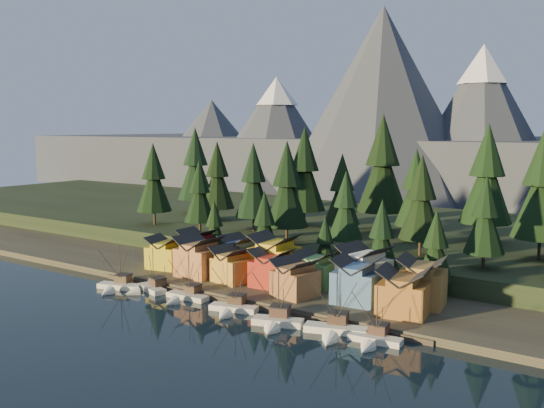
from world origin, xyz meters
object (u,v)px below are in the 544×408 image
Objects in this scene: boat_0 at (116,281)px; boat_2 at (184,291)px; boat_5 at (334,323)px; house_back_1 at (240,253)px; boat_3 at (231,303)px; boat_4 at (276,314)px; house_front_1 at (199,255)px; boat_1 at (147,283)px; house_front_0 at (166,251)px; house_back_0 at (197,246)px; boat_6 at (373,333)px.

boat_0 reaches higher than boat_2.
house_back_1 is (-37.46, 22.03, 4.04)m from boat_5.
boat_5 is at bearing -15.05° from boat_3.
boat_3 is 0.89× the size of boat_4.
house_front_1 is at bearing 38.64° from boat_0.
boat_5 reaches higher than boat_1.
boat_0 is at bearing -122.69° from house_front_1.
house_front_0 is at bearing 141.12° from boat_4.
boat_4 reaches higher than house_back_0.
boat_3 reaches higher than house_front_0.
boat_4 reaches higher than boat_0.
boat_3 is (13.43, -1.01, 0.11)m from boat_2.
house_front_1 reaches higher than boat_3.
boat_6 is at bearing -3.38° from boat_2.
boat_3 is (24.41, -1.15, -0.10)m from boat_1.
boat_1 is 47.23m from boat_5.
boat_2 is 21.46m from house_back_1.
boat_3 is at bearing -36.29° from house_front_0.
boat_6 is (54.76, -1.42, -0.07)m from boat_1.
boat_3 is at bearing 152.54° from boat_4.
house_back_0 reaches higher than boat_6.
boat_6 is 50.38m from house_back_1.
house_back_0 reaches higher than boat_2.
boat_5 is 7.55m from boat_6.
boat_4 is 1.28× the size of house_front_1.
boat_3 is at bearing -32.18° from house_front_1.
boat_1 is 1.22× the size of house_back_0.
boat_4 is (25.40, -3.10, 0.52)m from boat_2.
boat_2 is at bearing 161.53° from boat_5.
boat_0 reaches higher than boat_6.
boat_5 is (47.22, -1.18, 0.07)m from boat_1.
boat_5 is 57.22m from house_back_0.
boat_2 is at bearing 160.74° from boat_3.
boat_2 is 0.88× the size of boat_5.
house_front_0 is at bearing -114.78° from house_back_0.
boat_0 is 1.16× the size of house_front_1.
house_front_1 is 1.05× the size of house_back_1.
boat_0 is at bearing -96.88° from house_back_0.
boat_1 is at bearing 5.13° from boat_0.
boat_0 is 18.01m from boat_2.
boat_1 reaches higher than boat_2.
house_back_1 is at bearing 147.80° from boat_6.
boat_4 is at bearing 173.93° from boat_5.
boat_1 is at bearing 161.74° from boat_5.
house_back_1 is at bearing 56.01° from house_front_1.
boat_4 is 18.48m from boat_6.
boat_4 reaches higher than boat_1.
boat_2 is 15.43m from house_front_1.
boat_6 is 1.13× the size of house_front_1.
house_back_1 is at bearing 91.60° from boat_2.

